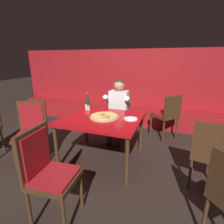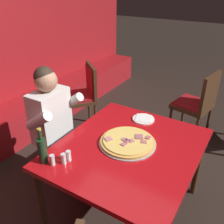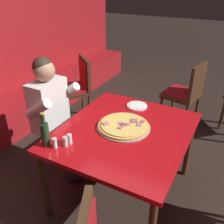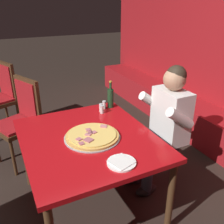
% 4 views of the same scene
% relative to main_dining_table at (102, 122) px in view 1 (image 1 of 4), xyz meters
% --- Properties ---
extents(ground_plane, '(24.00, 24.00, 0.00)m').
position_rel_main_dining_table_xyz_m(ground_plane, '(0.00, 0.00, -0.68)').
color(ground_plane, black).
extents(booth_wall_panel, '(6.80, 0.16, 1.90)m').
position_rel_main_dining_table_xyz_m(booth_wall_panel, '(0.00, 2.18, 0.27)').
color(booth_wall_panel, maroon).
rests_on(booth_wall_panel, ground_plane).
extents(booth_bench, '(6.46, 0.48, 0.46)m').
position_rel_main_dining_table_xyz_m(booth_bench, '(0.00, 1.86, -0.45)').
color(booth_bench, maroon).
rests_on(booth_bench, ground_plane).
extents(main_dining_table, '(1.24, 1.08, 0.75)m').
position_rel_main_dining_table_xyz_m(main_dining_table, '(0.00, 0.00, 0.00)').
color(main_dining_table, '#422816').
rests_on(main_dining_table, ground_plane).
extents(pizza, '(0.47, 0.47, 0.05)m').
position_rel_main_dining_table_xyz_m(pizza, '(0.03, 0.03, 0.09)').
color(pizza, '#9E9EA3').
rests_on(pizza, main_dining_table).
extents(plate_white_paper, '(0.21, 0.21, 0.02)m').
position_rel_main_dining_table_xyz_m(plate_white_paper, '(0.46, 0.08, 0.08)').
color(plate_white_paper, white).
rests_on(plate_white_paper, main_dining_table).
extents(beer_bottle, '(0.07, 0.07, 0.29)m').
position_rel_main_dining_table_xyz_m(beer_bottle, '(-0.49, 0.45, 0.18)').
color(beer_bottle, '#19381E').
rests_on(beer_bottle, main_dining_table).
extents(shaker_black_pepper, '(0.04, 0.04, 0.09)m').
position_rel_main_dining_table_xyz_m(shaker_black_pepper, '(-0.48, 0.37, 0.11)').
color(shaker_black_pepper, silver).
rests_on(shaker_black_pepper, main_dining_table).
extents(shaker_parmesan, '(0.04, 0.04, 0.09)m').
position_rel_main_dining_table_xyz_m(shaker_parmesan, '(-0.39, 0.30, 0.11)').
color(shaker_parmesan, silver).
rests_on(shaker_parmesan, main_dining_table).
extents(shaker_oregano, '(0.04, 0.04, 0.09)m').
position_rel_main_dining_table_xyz_m(shaker_oregano, '(-0.43, 0.31, 0.11)').
color(shaker_oregano, silver).
rests_on(shaker_oregano, main_dining_table).
extents(diner_seated_blue_shirt, '(0.53, 0.53, 1.27)m').
position_rel_main_dining_table_xyz_m(diner_seated_blue_shirt, '(0.01, 0.78, 0.03)').
color(diner_seated_blue_shirt, black).
rests_on(diner_seated_blue_shirt, ground_plane).
extents(dining_chair_near_left, '(0.58, 0.58, 1.01)m').
position_rel_main_dining_table_xyz_m(dining_chair_near_left, '(-1.06, -0.43, -0.10)').
color(dining_chair_near_left, '#422816').
rests_on(dining_chair_near_left, ground_plane).
extents(dining_chair_far_right, '(0.47, 0.47, 1.02)m').
position_rel_main_dining_table_xyz_m(dining_chair_far_right, '(-0.07, -1.25, -0.08)').
color(dining_chair_far_right, '#422816').
rests_on(dining_chair_far_right, ground_plane).
extents(dining_chair_far_left, '(0.52, 0.52, 0.95)m').
position_rel_main_dining_table_xyz_m(dining_chair_far_left, '(1.56, -0.20, -0.12)').
color(dining_chair_far_left, '#422816').
rests_on(dining_chair_far_left, ground_plane).
extents(dining_chair_near_right, '(0.62, 0.62, 0.96)m').
position_rel_main_dining_table_xyz_m(dining_chair_near_right, '(0.97, 1.20, -0.10)').
color(dining_chair_near_right, '#422816').
rests_on(dining_chair_near_right, ground_plane).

